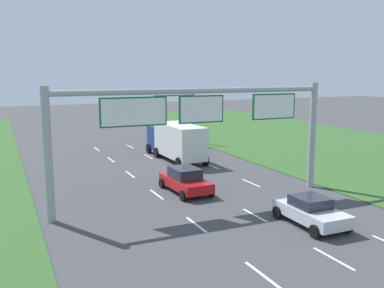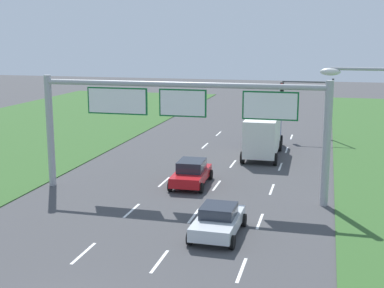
{
  "view_description": "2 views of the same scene",
  "coord_description": "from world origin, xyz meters",
  "px_view_note": "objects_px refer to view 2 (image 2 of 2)",
  "views": [
    {
      "loc": [
        -10.5,
        -6.81,
        7.62
      ],
      "look_at": [
        0.19,
        16.82,
        3.29
      ],
      "focal_mm": 40.0,
      "sensor_mm": 36.0,
      "label": 1
    },
    {
      "loc": [
        8.26,
        -14.16,
        9.38
      ],
      "look_at": [
        1.16,
        13.93,
        3.47
      ],
      "focal_mm": 50.0,
      "sensor_mm": 36.0,
      "label": 2
    }
  ],
  "objects_px": {
    "car_near_red": "(218,220)",
    "box_truck": "(264,133)",
    "street_lamp": "(384,172)",
    "car_lead_silver": "(191,173)",
    "traffic_light_mast": "(310,97)",
    "sign_gantry": "(181,113)"
  },
  "relations": [
    {
      "from": "car_lead_silver",
      "to": "street_lamp",
      "type": "distance_m",
      "value": 18.02
    },
    {
      "from": "street_lamp",
      "to": "sign_gantry",
      "type": "bearing_deg",
      "value": 129.75
    },
    {
      "from": "sign_gantry",
      "to": "traffic_light_mast",
      "type": "height_order",
      "value": "sign_gantry"
    },
    {
      "from": "street_lamp",
      "to": "car_lead_silver",
      "type": "bearing_deg",
      "value": 124.89
    },
    {
      "from": "traffic_light_mast",
      "to": "street_lamp",
      "type": "xyz_separation_m",
      "value": [
        3.33,
        -31.94,
        1.21
      ]
    },
    {
      "from": "car_lead_silver",
      "to": "traffic_light_mast",
      "type": "bearing_deg",
      "value": 66.97
    },
    {
      "from": "car_lead_silver",
      "to": "street_lamp",
      "type": "height_order",
      "value": "street_lamp"
    },
    {
      "from": "car_lead_silver",
      "to": "traffic_light_mast",
      "type": "relative_size",
      "value": 0.8
    },
    {
      "from": "box_truck",
      "to": "sign_gantry",
      "type": "height_order",
      "value": "sign_gantry"
    },
    {
      "from": "box_truck",
      "to": "traffic_light_mast",
      "type": "bearing_deg",
      "value": 65.59
    },
    {
      "from": "car_near_red",
      "to": "traffic_light_mast",
      "type": "xyz_separation_m",
      "value": [
        3.28,
        25.73,
        3.14
      ]
    },
    {
      "from": "car_lead_silver",
      "to": "sign_gantry",
      "type": "bearing_deg",
      "value": -93.96
    },
    {
      "from": "car_near_red",
      "to": "box_truck",
      "type": "bearing_deg",
      "value": 91.0
    },
    {
      "from": "car_lead_silver",
      "to": "sign_gantry",
      "type": "distance_m",
      "value": 4.73
    },
    {
      "from": "car_near_red",
      "to": "car_lead_silver",
      "type": "distance_m",
      "value": 8.83
    },
    {
      "from": "sign_gantry",
      "to": "traffic_light_mast",
      "type": "relative_size",
      "value": 3.08
    },
    {
      "from": "car_lead_silver",
      "to": "box_truck",
      "type": "height_order",
      "value": "box_truck"
    },
    {
      "from": "car_near_red",
      "to": "sign_gantry",
      "type": "xyz_separation_m",
      "value": [
        -3.46,
        5.91,
        4.23
      ]
    },
    {
      "from": "car_lead_silver",
      "to": "box_truck",
      "type": "bearing_deg",
      "value": 68.92
    },
    {
      "from": "traffic_light_mast",
      "to": "street_lamp",
      "type": "distance_m",
      "value": 32.14
    },
    {
      "from": "car_near_red",
      "to": "street_lamp",
      "type": "distance_m",
      "value": 10.07
    },
    {
      "from": "sign_gantry",
      "to": "street_lamp",
      "type": "relative_size",
      "value": 2.03
    }
  ]
}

